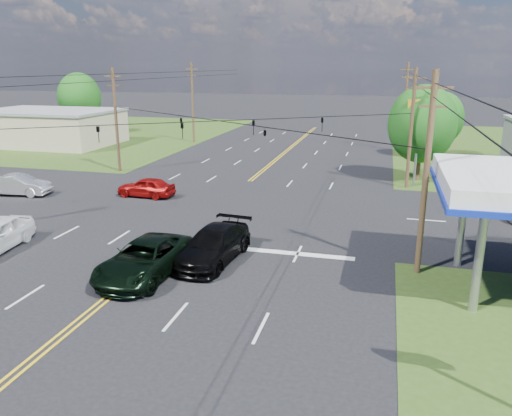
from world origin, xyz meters
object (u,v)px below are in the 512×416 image
(pole_right_far, at_px, (405,106))
(pickup_dkgreen, at_px, (145,259))
(sedan_silver, at_px, (19,185))
(pole_left_far, at_px, (193,102))
(tree_far_l, at_px, (79,97))
(retail_nw, at_px, (50,128))
(tree_right_b, at_px, (440,119))
(tree_right_a, at_px, (422,124))
(suv_black, at_px, (213,245))
(pole_se, at_px, (426,173))
(pole_nw, at_px, (116,119))
(pole_ne, at_px, (411,127))

(pole_right_far, xyz_separation_m, pickup_dkgreen, (-12.50, -40.62, -4.32))
(pole_right_far, height_order, sedan_silver, pole_right_far)
(pole_left_far, distance_m, tree_far_l, 19.42)
(retail_nw, distance_m, tree_right_b, 46.60)
(tree_right_b, bearing_deg, retail_nw, -177.54)
(pole_right_far, bearing_deg, sedan_silver, -134.95)
(tree_right_a, height_order, pickup_dkgreen, tree_right_a)
(pole_left_far, relative_size, suv_black, 1.71)
(pole_se, relative_size, tree_right_a, 1.16)
(pole_left_far, relative_size, tree_far_l, 1.15)
(pickup_dkgreen, bearing_deg, suv_black, 49.05)
(pole_se, bearing_deg, sedan_silver, 164.55)
(pole_nw, relative_size, suv_black, 1.62)
(pole_left_far, xyz_separation_m, pole_right_far, (26.00, 0.00, 0.00))
(pole_ne, relative_size, tree_right_a, 1.16)
(pole_nw, distance_m, sedan_silver, 11.21)
(pole_se, xyz_separation_m, tree_right_b, (3.50, 33.00, -0.70))
(pole_left_far, bearing_deg, suv_black, -67.17)
(pole_nw, height_order, tree_far_l, pole_nw)
(pole_left_far, bearing_deg, pole_right_far, 0.00)
(tree_right_a, relative_size, suv_black, 1.39)
(pole_nw, bearing_deg, tree_far_l, 129.56)
(pole_nw, relative_size, pole_ne, 1.00)
(pole_nw, height_order, tree_right_a, pole_nw)
(pole_right_far, height_order, suv_black, pole_right_far)
(pole_right_far, relative_size, suv_black, 1.71)
(pickup_dkgreen, bearing_deg, pole_right_far, 75.76)
(pole_se, bearing_deg, tree_right_a, 87.27)
(suv_black, bearing_deg, pole_nw, 135.97)
(pole_se, height_order, tree_far_l, pole_se)
(pole_se, bearing_deg, tree_right_b, 83.95)
(suv_black, bearing_deg, pole_left_far, 118.72)
(pole_right_far, bearing_deg, pickup_dkgreen, -107.11)
(pole_se, relative_size, pole_left_far, 0.95)
(pole_ne, distance_m, sedan_silver, 30.90)
(pole_right_far, bearing_deg, tree_far_l, 174.92)
(retail_nw, height_order, pole_left_far, pole_left_far)
(pole_se, bearing_deg, pole_right_far, 90.00)
(pole_nw, height_order, pole_right_far, pole_right_far)
(pole_se, height_order, pole_ne, same)
(retail_nw, bearing_deg, tree_far_l, 101.31)
(suv_black, bearing_deg, pole_ne, 68.14)
(suv_black, xyz_separation_m, sedan_silver, (-18.95, 9.01, -0.06))
(pole_se, xyz_separation_m, tree_right_a, (1.00, 21.00, -0.05))
(sedan_silver, bearing_deg, tree_right_b, -58.87)
(pole_ne, bearing_deg, pole_right_far, 90.00)
(pole_nw, bearing_deg, pickup_dkgreen, -58.01)
(tree_right_b, bearing_deg, pickup_dkgreen, -113.60)
(pole_ne, bearing_deg, tree_right_b, 76.87)
(pole_right_far, distance_m, tree_right_b, 5.40)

